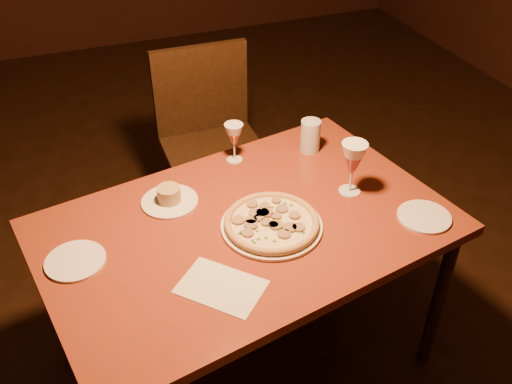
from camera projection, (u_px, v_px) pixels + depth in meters
name	position (u px, v px, depth m)	size (l,w,h in m)	color
floor	(184.00, 369.00, 2.32)	(7.00, 7.00, 0.00)	black
dining_table	(246.00, 238.00, 1.96)	(1.49, 1.11, 0.73)	maroon
chair_far	(211.00, 139.00, 2.73)	(0.47, 0.47, 0.95)	black
pizza_plate	(272.00, 223.00, 1.90)	(0.34, 0.34, 0.04)	silver
ramekin_saucer	(169.00, 198.00, 2.01)	(0.20, 0.20, 0.06)	silver
wine_glass_far	(234.00, 143.00, 2.19)	(0.07, 0.07, 0.16)	#A74745
wine_glass_right	(352.00, 168.00, 2.01)	(0.09, 0.09, 0.20)	#A74745
water_tumbler	(310.00, 136.00, 2.26)	(0.08, 0.08, 0.13)	silver
side_plate_left	(75.00, 261.00, 1.77)	(0.19, 0.19, 0.01)	silver
side_plate_near	(424.00, 217.00, 1.95)	(0.18, 0.18, 0.01)	silver
menu_card	(221.00, 287.00, 1.69)	(0.17, 0.25, 0.00)	beige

